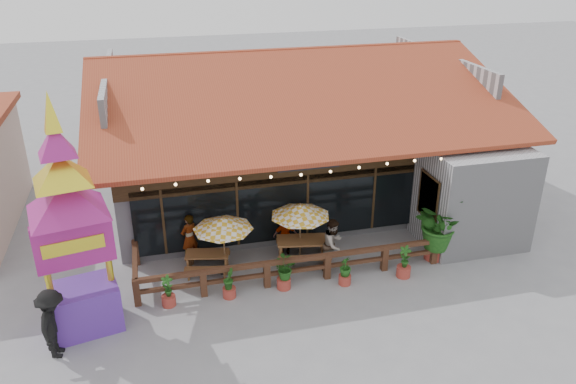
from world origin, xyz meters
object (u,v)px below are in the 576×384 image
object	(u,v)px
umbrella_left	(223,224)
thai_sign_tower	(67,204)
pedestrian	(53,324)
umbrella_right	(300,211)
picnic_table_left	(208,259)
picnic_table_right	(303,246)
tropical_plant	(437,224)

from	to	relation	value
umbrella_left	thai_sign_tower	size ratio (longest dim) A/B	0.32
umbrella_left	pedestrian	size ratio (longest dim) A/B	1.20
umbrella_left	umbrella_right	distance (m)	2.62
umbrella_left	pedestrian	xyz separation A→B (m)	(-4.90, -2.89, -0.83)
picnic_table_left	picnic_table_right	world-z (taller)	picnic_table_right
picnic_table_left	tropical_plant	distance (m)	7.79
picnic_table_right	tropical_plant	distance (m)	4.59
umbrella_left	umbrella_right	xyz separation A→B (m)	(2.61, 0.17, 0.06)
umbrella_left	picnic_table_left	world-z (taller)	umbrella_left
picnic_table_right	thai_sign_tower	bearing A→B (deg)	-164.54
thai_sign_tower	tropical_plant	distance (m)	11.66
picnic_table_right	pedestrian	distance (m)	8.15
umbrella_left	umbrella_right	world-z (taller)	umbrella_right
picnic_table_left	tropical_plant	bearing A→B (deg)	-8.50
picnic_table_left	pedestrian	xyz separation A→B (m)	(-4.36, -3.13, 0.54)
thai_sign_tower	tropical_plant	size ratio (longest dim) A/B	3.16
thai_sign_tower	umbrella_left	bearing A→B (deg)	23.82
thai_sign_tower	umbrella_right	bearing A→B (deg)	16.58
umbrella_right	picnic_table_left	xyz separation A→B (m)	(-3.15, 0.07, -1.42)
umbrella_right	tropical_plant	world-z (taller)	tropical_plant
umbrella_right	thai_sign_tower	size ratio (longest dim) A/B	0.31
thai_sign_tower	tropical_plant	world-z (taller)	thai_sign_tower
picnic_table_left	picnic_table_right	xyz separation A→B (m)	(3.23, -0.19, 0.12)
umbrella_left	picnic_table_right	size ratio (longest dim) A/B	1.18
thai_sign_tower	pedestrian	world-z (taller)	thai_sign_tower
umbrella_right	tropical_plant	bearing A→B (deg)	-13.45
umbrella_left	picnic_table_right	world-z (taller)	umbrella_left
umbrella_left	picnic_table_left	size ratio (longest dim) A/B	1.45
pedestrian	umbrella_left	bearing A→B (deg)	-51.06
umbrella_right	picnic_table_left	world-z (taller)	umbrella_right
umbrella_right	picnic_table_right	distance (m)	1.32
umbrella_right	tropical_plant	xyz separation A→B (m)	(4.50, -1.08, -0.55)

